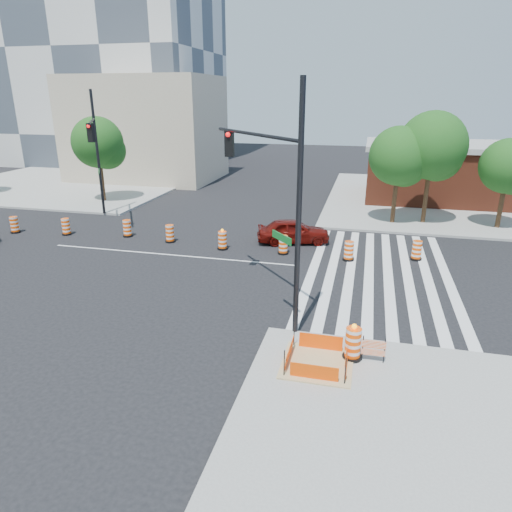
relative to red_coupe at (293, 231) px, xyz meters
name	(u,v)px	position (x,y,z in m)	size (l,w,h in m)	color
ground	(170,255)	(-6.10, -3.75, -0.71)	(120.00, 120.00, 0.00)	black
sidewalk_ne	(466,201)	(11.90, 14.25, -0.64)	(22.00, 22.00, 0.15)	gray
sidewalk_nw	(77,182)	(-24.10, 14.25, -0.64)	(22.00, 22.00, 0.15)	gray
crosswalk_east	(378,272)	(4.85, -3.75, -0.71)	(6.75, 13.50, 0.01)	silver
lane_centerline	(170,255)	(-6.10, -3.75, -0.71)	(14.00, 0.12, 0.01)	silver
excavation_pit	(317,362)	(2.90, -12.75, -0.49)	(2.20, 2.20, 0.90)	tan
brick_storefront	(471,173)	(11.90, 14.25, 1.61)	(16.50, 8.50, 4.60)	maroon
beige_midrise	(147,129)	(-18.10, 18.25, 4.29)	(14.00, 10.00, 10.00)	#B8A78C
red_coupe	(293,231)	(0.00, 0.00, 0.00)	(1.68, 4.18, 1.42)	#560B07
signal_pole_se	(272,182)	(0.68, -9.41, 4.54)	(4.39, 4.98, 8.59)	black
signal_pole_nw	(95,144)	(-13.42, 1.68, 4.45)	(3.33, 5.59, 8.42)	black
pit_drum	(353,344)	(3.94, -12.13, -0.05)	(0.63, 0.63, 1.24)	black
barricade	(374,348)	(4.59, -12.17, -0.08)	(0.75, 0.05, 0.88)	#FF4F05
tree_north_b	(99,145)	(-16.60, 7.03, 3.78)	(3.97, 3.94, 6.69)	#382314
tree_north_c	(399,159)	(5.82, 5.65, 3.59)	(3.77, 3.77, 6.40)	#382314
tree_north_d	(432,149)	(7.82, 6.15, 4.21)	(4.31, 4.31, 7.32)	#382314
tree_north_e	(508,169)	(12.35, 5.95, 3.15)	(3.39, 3.38, 5.75)	#382314
median_drum_0	(15,225)	(-17.31, -2.14, -0.23)	(0.60, 0.60, 1.02)	black
median_drum_1	(66,227)	(-13.90, -1.75, -0.23)	(0.60, 0.60, 1.02)	black
median_drum_2	(127,229)	(-10.04, -1.18, -0.23)	(0.60, 0.60, 1.02)	black
median_drum_3	(170,234)	(-7.05, -1.60, -0.23)	(0.60, 0.60, 1.02)	black
median_drum_4	(223,241)	(-3.64, -2.13, -0.22)	(0.60, 0.60, 1.18)	black
median_drum_5	(283,245)	(-0.20, -2.08, -0.23)	(0.60, 0.60, 1.02)	black
median_drum_6	(349,252)	(3.32, -2.30, -0.23)	(0.60, 0.60, 1.02)	black
median_drum_7	(417,251)	(6.76, -1.35, -0.23)	(0.60, 0.60, 1.02)	black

